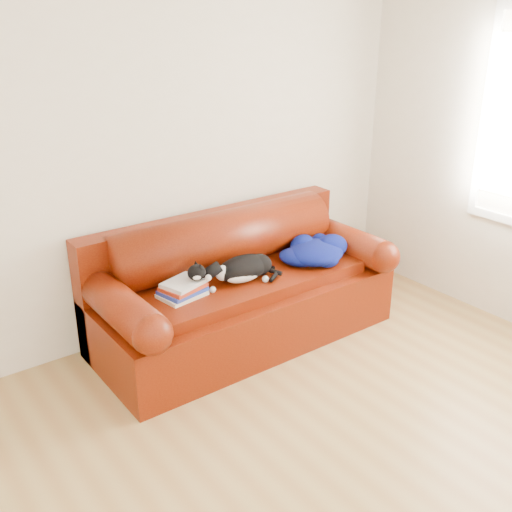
{
  "coord_description": "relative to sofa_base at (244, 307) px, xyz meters",
  "views": [
    {
      "loc": [
        -1.68,
        -1.59,
        2.2
      ],
      "look_at": [
        0.5,
        1.35,
        0.68
      ],
      "focal_mm": 42.0,
      "sensor_mm": 36.0,
      "label": 1
    }
  ],
  "objects": [
    {
      "name": "cat",
      "position": [
        -0.06,
        -0.09,
        0.34
      ],
      "size": [
        0.57,
        0.3,
        0.21
      ],
      "rotation": [
        0.0,
        0.0,
        -0.19
      ],
      "color": "black",
      "rests_on": "sofa_base"
    },
    {
      "name": "book_stack",
      "position": [
        -0.51,
        -0.05,
        0.31
      ],
      "size": [
        0.3,
        0.26,
        0.1
      ],
      "rotation": [
        0.0,
        0.0,
        0.23
      ],
      "color": "beige",
      "rests_on": "sofa_base"
    },
    {
      "name": "room_shell",
      "position": [
        -0.38,
        -1.48,
        1.43
      ],
      "size": [
        4.52,
        4.02,
        2.61
      ],
      "color": "beige",
      "rests_on": "ground"
    },
    {
      "name": "ground",
      "position": [
        -0.5,
        -1.49,
        -0.24
      ],
      "size": [
        4.5,
        4.5,
        0.0
      ],
      "primitive_type": "plane",
      "color": "olive",
      "rests_on": "ground"
    },
    {
      "name": "sofa_base",
      "position": [
        0.0,
        0.0,
        0.0
      ],
      "size": [
        2.1,
        0.9,
        0.5
      ],
      "color": "#3B0702",
      "rests_on": "ground"
    },
    {
      "name": "blanket",
      "position": [
        0.56,
        -0.11,
        0.33
      ],
      "size": [
        0.63,
        0.52,
        0.16
      ],
      "rotation": [
        0.0,
        0.0,
        0.37
      ],
      "color": "#08024C",
      "rests_on": "sofa_base"
    },
    {
      "name": "sofa_back",
      "position": [
        0.0,
        0.24,
        0.3
      ],
      "size": [
        2.1,
        1.01,
        0.88
      ],
      "color": "#3B0702",
      "rests_on": "ground"
    }
  ]
}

